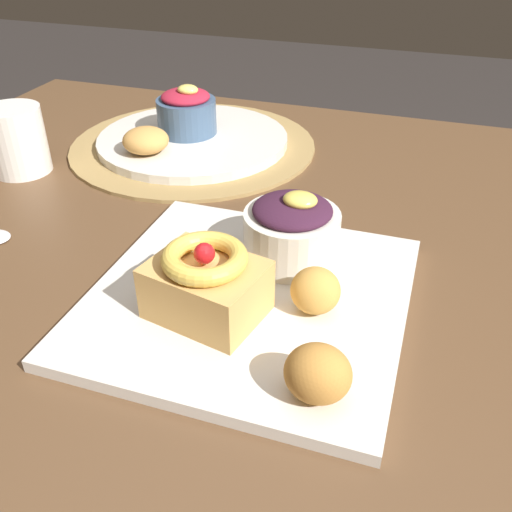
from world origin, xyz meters
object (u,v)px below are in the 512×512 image
(fritter_middle, at_px, (318,374))
(back_pastry, at_px, (146,140))
(front_plate, at_px, (249,298))
(berry_ramekin, at_px, (292,229))
(back_plate, at_px, (193,140))
(back_ramekin, at_px, (187,112))
(cake_slice, at_px, (206,283))
(fritter_front, at_px, (315,290))
(coffee_mug, at_px, (17,140))

(fritter_middle, bearing_deg, back_pastry, 132.46)
(front_plate, bearing_deg, berry_ramekin, 73.60)
(back_plate, relative_size, back_ramekin, 3.23)
(back_plate, xyz_separation_m, back_ramekin, (-0.01, 0.01, 0.04))
(cake_slice, distance_m, back_plate, 0.40)
(cake_slice, distance_m, fritter_middle, 0.13)
(fritter_front, bearing_deg, front_plate, 175.84)
(back_ramekin, relative_size, back_pastry, 1.37)
(cake_slice, xyz_separation_m, coffee_mug, (-0.36, 0.21, 0.00))
(cake_slice, xyz_separation_m, fritter_front, (0.09, 0.03, -0.01))
(berry_ramekin, xyz_separation_m, fritter_middle, (0.07, -0.17, -0.01))
(fritter_middle, relative_size, coffee_mug, 0.57)
(back_plate, bearing_deg, back_pastry, -115.44)
(fritter_front, relative_size, coffee_mug, 0.50)
(front_plate, relative_size, back_ramekin, 3.30)
(back_ramekin, bearing_deg, coffee_mug, -137.48)
(coffee_mug, bearing_deg, front_plate, -24.59)
(fritter_front, distance_m, back_pastry, 0.39)
(cake_slice, bearing_deg, back_plate, 115.62)
(back_pastry, bearing_deg, cake_slice, -53.98)
(berry_ramekin, bearing_deg, front_plate, -106.40)
(back_plate, bearing_deg, cake_slice, -64.38)
(cake_slice, distance_m, back_ramekin, 0.42)
(front_plate, relative_size, fritter_middle, 5.68)
(front_plate, height_order, coffee_mug, coffee_mug)
(fritter_middle, height_order, back_ramekin, back_ramekin)
(back_ramekin, bearing_deg, berry_ramekin, -48.70)
(coffee_mug, bearing_deg, back_plate, 38.92)
(front_plate, distance_m, fritter_front, 0.07)
(front_plate, xyz_separation_m, back_ramekin, (-0.21, 0.33, 0.04))
(front_plate, distance_m, berry_ramekin, 0.08)
(fritter_front, distance_m, coffee_mug, 0.48)
(fritter_middle, relative_size, back_ramekin, 0.58)
(cake_slice, height_order, back_pastry, cake_slice)
(front_plate, xyz_separation_m, back_plate, (-0.20, 0.33, 0.01))
(front_plate, bearing_deg, fritter_front, -4.16)
(back_ramekin, bearing_deg, front_plate, -57.69)
(fritter_front, distance_m, back_ramekin, 0.44)
(fritter_front, bearing_deg, coffee_mug, 158.01)
(back_pastry, bearing_deg, berry_ramekin, -35.17)
(front_plate, distance_m, fritter_middle, 0.14)
(fritter_front, relative_size, back_plate, 0.16)
(back_plate, bearing_deg, front_plate, -58.46)
(front_plate, relative_size, back_pastry, 4.52)
(coffee_mug, bearing_deg, fritter_middle, -30.53)
(back_plate, bearing_deg, fritter_front, -51.51)
(back_pastry, bearing_deg, front_plate, -46.80)
(cake_slice, bearing_deg, back_ramekin, 116.55)
(fritter_front, relative_size, back_ramekin, 0.51)
(back_pastry, distance_m, coffee_mug, 0.17)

